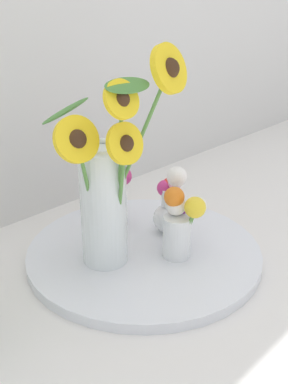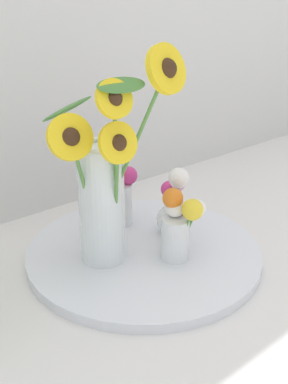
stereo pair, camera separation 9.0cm
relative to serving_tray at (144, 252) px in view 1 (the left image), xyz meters
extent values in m
plane|color=silver|center=(-0.02, -0.06, -0.01)|extent=(6.00, 6.00, 0.00)
cylinder|color=silver|center=(0.00, 0.00, 0.00)|extent=(0.50, 0.50, 0.02)
cylinder|color=silver|center=(-0.09, 0.02, 0.13)|extent=(0.09, 0.09, 0.24)
torus|color=silver|center=(-0.09, 0.02, 0.25)|extent=(0.10, 0.10, 0.01)
cylinder|color=#568E42|center=(-0.09, -0.02, 0.16)|extent=(0.04, 0.07, 0.23)
cylinder|color=yellow|center=(-0.11, -0.06, 0.28)|extent=(0.08, 0.03, 0.08)
sphere|color=#382314|center=(-0.11, -0.06, 0.28)|extent=(0.03, 0.03, 0.03)
cylinder|color=#568E42|center=(-0.13, 0.02, 0.17)|extent=(0.08, 0.05, 0.24)
cylinder|color=yellow|center=(-0.17, -0.01, 0.29)|extent=(0.10, 0.04, 0.10)
sphere|color=#382314|center=(-0.17, -0.01, 0.29)|extent=(0.03, 0.03, 0.03)
cylinder|color=#568E42|center=(-0.09, -0.03, 0.21)|extent=(0.05, 0.06, 0.29)
cylinder|color=yellow|center=(-0.11, -0.05, 0.36)|extent=(0.08, 0.04, 0.07)
sphere|color=#382314|center=(-0.11, -0.05, 0.36)|extent=(0.03, 0.03, 0.03)
cylinder|color=#568E42|center=(-0.05, -0.02, 0.24)|extent=(0.10, 0.08, 0.29)
cylinder|color=yellow|center=(0.00, -0.06, 0.40)|extent=(0.11, 0.04, 0.11)
sphere|color=#382314|center=(0.00, -0.06, 0.40)|extent=(0.04, 0.04, 0.04)
ellipsoid|color=#477F38|center=(-0.11, 0.10, 0.31)|extent=(0.13, 0.08, 0.06)
ellipsoid|color=#477F38|center=(-0.09, -0.05, 0.38)|extent=(0.10, 0.04, 0.03)
cylinder|color=white|center=(0.02, -0.07, 0.06)|extent=(0.06, 0.06, 0.09)
cylinder|color=#568E42|center=(0.03, -0.06, 0.09)|extent=(0.01, 0.01, 0.10)
sphere|color=orange|center=(0.02, -0.06, 0.14)|extent=(0.04, 0.04, 0.04)
cylinder|color=#568E42|center=(0.04, -0.09, 0.08)|extent=(0.03, 0.03, 0.10)
sphere|color=white|center=(0.05, -0.10, 0.12)|extent=(0.04, 0.04, 0.04)
cylinder|color=#568E42|center=(0.04, -0.06, 0.07)|extent=(0.02, 0.01, 0.07)
sphere|color=purple|center=(0.05, -0.06, 0.10)|extent=(0.03, 0.03, 0.03)
cylinder|color=#568E42|center=(0.03, -0.10, 0.09)|extent=(0.01, 0.03, 0.09)
sphere|color=yellow|center=(0.03, -0.11, 0.13)|extent=(0.04, 0.04, 0.04)
cylinder|color=#568E42|center=(0.02, -0.06, 0.08)|extent=(0.01, 0.01, 0.08)
sphere|color=white|center=(0.03, -0.06, 0.12)|extent=(0.04, 0.04, 0.04)
sphere|color=white|center=(0.09, 0.01, 0.04)|extent=(0.07, 0.07, 0.07)
cylinder|color=white|center=(0.09, 0.01, 0.10)|extent=(0.03, 0.03, 0.04)
cylinder|color=#427533|center=(0.09, 0.01, 0.08)|extent=(0.01, 0.03, 0.10)
sphere|color=pink|center=(0.09, 0.00, 0.13)|extent=(0.03, 0.03, 0.03)
cylinder|color=#427533|center=(0.09, 0.01, 0.08)|extent=(0.01, 0.02, 0.08)
sphere|color=#C6337A|center=(0.09, 0.02, 0.12)|extent=(0.04, 0.04, 0.04)
cylinder|color=#427533|center=(0.09, 0.02, 0.08)|extent=(0.02, 0.01, 0.08)
sphere|color=white|center=(0.10, 0.02, 0.12)|extent=(0.03, 0.03, 0.03)
cylinder|color=#427533|center=(0.09, 0.02, 0.08)|extent=(0.02, 0.01, 0.08)
sphere|color=red|center=(0.10, 0.02, 0.12)|extent=(0.04, 0.04, 0.04)
cylinder|color=#427533|center=(0.08, -0.01, 0.10)|extent=(0.02, 0.03, 0.12)
sphere|color=white|center=(0.07, -0.03, 0.16)|extent=(0.04, 0.04, 0.04)
cylinder|color=white|center=(0.03, 0.12, 0.06)|extent=(0.06, 0.06, 0.10)
cylinder|color=#4C8438|center=(0.02, 0.13, 0.07)|extent=(0.02, 0.03, 0.08)
sphere|color=red|center=(0.01, 0.14, 0.12)|extent=(0.04, 0.04, 0.04)
cylinder|color=#4C8438|center=(0.02, 0.13, 0.09)|extent=(0.01, 0.01, 0.11)
sphere|color=white|center=(0.02, 0.13, 0.15)|extent=(0.04, 0.04, 0.04)
cylinder|color=#4C8438|center=(0.04, 0.12, 0.08)|extent=(0.03, 0.01, 0.09)
sphere|color=#C6337A|center=(0.05, 0.12, 0.13)|extent=(0.04, 0.04, 0.04)
cylinder|color=#4C8438|center=(0.04, 0.13, 0.08)|extent=(0.01, 0.02, 0.09)
sphere|color=pink|center=(0.04, 0.14, 0.12)|extent=(0.04, 0.04, 0.04)
cylinder|color=#4C8438|center=(0.03, 0.12, 0.09)|extent=(0.02, 0.01, 0.12)
sphere|color=yellow|center=(0.02, 0.12, 0.15)|extent=(0.04, 0.04, 0.04)
camera|label=1|loc=(-0.61, -0.59, 0.51)|focal=42.00mm
camera|label=2|loc=(-0.54, -0.65, 0.51)|focal=42.00mm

